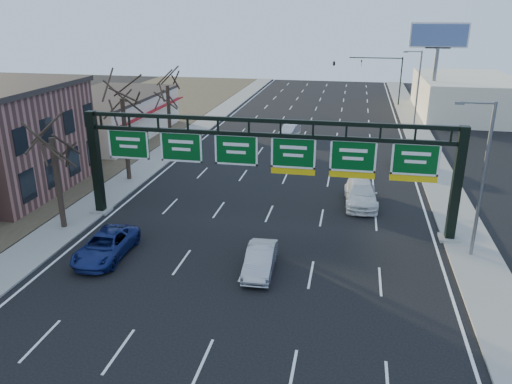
% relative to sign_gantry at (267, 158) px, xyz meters
% --- Properties ---
extents(ground, '(160.00, 160.00, 0.00)m').
position_rel_sign_gantry_xyz_m(ground, '(-0.16, -8.00, -4.63)').
color(ground, black).
rests_on(ground, ground).
extents(sidewalk_left, '(3.00, 120.00, 0.12)m').
position_rel_sign_gantry_xyz_m(sidewalk_left, '(-12.96, 12.00, -4.57)').
color(sidewalk_left, gray).
rests_on(sidewalk_left, ground).
extents(sidewalk_right, '(3.00, 120.00, 0.12)m').
position_rel_sign_gantry_xyz_m(sidewalk_right, '(12.64, 12.00, -4.57)').
color(sidewalk_right, gray).
rests_on(sidewalk_right, ground).
extents(dirt_strip_left, '(21.00, 120.00, 0.06)m').
position_rel_sign_gantry_xyz_m(dirt_strip_left, '(-25.16, 12.00, -4.60)').
color(dirt_strip_left, '#473D2B').
rests_on(dirt_strip_left, ground).
extents(lane_markings, '(21.60, 120.00, 0.01)m').
position_rel_sign_gantry_xyz_m(lane_markings, '(-0.16, 12.00, -4.62)').
color(lane_markings, white).
rests_on(lane_markings, ground).
extents(sign_gantry, '(24.60, 1.20, 7.20)m').
position_rel_sign_gantry_xyz_m(sign_gantry, '(0.00, 0.00, 0.00)').
color(sign_gantry, black).
rests_on(sign_gantry, ground).
extents(cream_strip, '(10.90, 18.40, 4.70)m').
position_rel_sign_gantry_xyz_m(cream_strip, '(-21.64, 21.00, -2.27)').
color(cream_strip, beige).
rests_on(cream_strip, ground).
extents(building_right_distant, '(12.00, 20.00, 5.00)m').
position_rel_sign_gantry_xyz_m(building_right_distant, '(19.84, 42.00, -2.13)').
color(building_right_distant, beige).
rests_on(building_right_distant, ground).
extents(tree_gantry, '(3.60, 3.60, 8.48)m').
position_rel_sign_gantry_xyz_m(tree_gantry, '(-12.96, -3.00, 2.48)').
color(tree_gantry, black).
rests_on(tree_gantry, sidewalk_left).
extents(tree_mid, '(3.60, 3.60, 9.24)m').
position_rel_sign_gantry_xyz_m(tree_mid, '(-12.96, 7.00, 3.23)').
color(tree_mid, black).
rests_on(tree_mid, sidewalk_left).
extents(tree_far, '(3.60, 3.60, 8.86)m').
position_rel_sign_gantry_xyz_m(tree_far, '(-12.96, 17.00, 2.86)').
color(tree_far, black).
rests_on(tree_far, sidewalk_left).
extents(streetlight_near, '(2.15, 0.22, 9.00)m').
position_rel_sign_gantry_xyz_m(streetlight_near, '(12.31, -2.00, 0.45)').
color(streetlight_near, slate).
rests_on(streetlight_near, sidewalk_right).
extents(streetlight_far, '(2.15, 0.22, 9.00)m').
position_rel_sign_gantry_xyz_m(streetlight_far, '(12.31, 32.00, 0.45)').
color(streetlight_far, slate).
rests_on(streetlight_far, sidewalk_right).
extents(billboard_right, '(7.00, 0.50, 12.00)m').
position_rel_sign_gantry_xyz_m(billboard_right, '(14.84, 36.98, 4.43)').
color(billboard_right, slate).
rests_on(billboard_right, ground).
extents(traffic_signal_mast, '(10.16, 0.54, 7.00)m').
position_rel_sign_gantry_xyz_m(traffic_signal_mast, '(5.53, 47.00, 0.87)').
color(traffic_signal_mast, black).
rests_on(traffic_signal_mast, ground).
extents(car_blue_suv, '(2.44, 5.18, 1.43)m').
position_rel_sign_gantry_xyz_m(car_blue_suv, '(-8.30, -6.22, -3.91)').
color(car_blue_suv, navy).
rests_on(car_blue_suv, ground).
extents(car_silver_sedan, '(1.67, 4.30, 1.39)m').
position_rel_sign_gantry_xyz_m(car_silver_sedan, '(0.74, -6.18, -3.93)').
color(car_silver_sedan, '#9D9EA1').
rests_on(car_silver_sedan, ground).
extents(car_white_wagon, '(2.57, 5.68, 1.62)m').
position_rel_sign_gantry_xyz_m(car_white_wagon, '(6.10, 5.15, -3.82)').
color(car_white_wagon, white).
rests_on(car_white_wagon, ground).
extents(car_grey_far, '(2.45, 4.64, 1.50)m').
position_rel_sign_gantry_xyz_m(car_grey_far, '(10.10, 14.68, -3.88)').
color(car_grey_far, '#424547').
rests_on(car_grey_far, ground).
extents(car_silver_distant, '(2.22, 4.39, 1.38)m').
position_rel_sign_gantry_xyz_m(car_silver_distant, '(-1.71, 24.28, -3.94)').
color(car_silver_distant, '#B6B6BB').
rests_on(car_silver_distant, ground).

